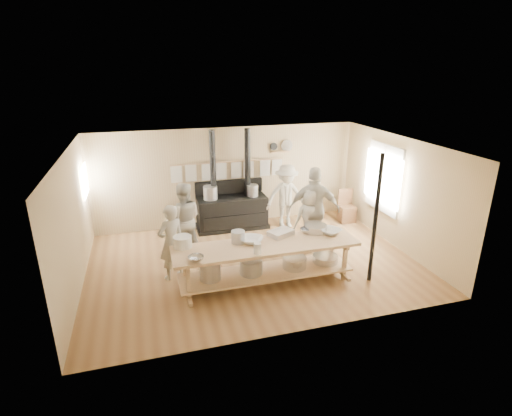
{
  "coord_description": "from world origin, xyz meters",
  "views": [
    {
      "loc": [
        -2.11,
        -7.54,
        4.13
      ],
      "look_at": [
        0.11,
        0.2,
        1.2
      ],
      "focal_mm": 28.0,
      "sensor_mm": 36.0,
      "label": 1
    }
  ],
  "objects_px": {
    "stove": "(231,209)",
    "cook_center": "(310,219)",
    "prep_table": "(266,260)",
    "cook_right": "(314,210)",
    "cook_left": "(184,220)",
    "roasting_pan": "(281,233)",
    "cook_far_left": "(171,242)",
    "cook_by_window": "(286,196)",
    "chair": "(347,212)"
  },
  "relations": [
    {
      "from": "cook_right",
      "to": "roasting_pan",
      "type": "distance_m",
      "value": 1.4
    },
    {
      "from": "stove",
      "to": "cook_right",
      "type": "height_order",
      "value": "stove"
    },
    {
      "from": "cook_left",
      "to": "roasting_pan",
      "type": "relative_size",
      "value": 3.48
    },
    {
      "from": "cook_right",
      "to": "roasting_pan",
      "type": "bearing_deg",
      "value": 58.77
    },
    {
      "from": "prep_table",
      "to": "cook_far_left",
      "type": "relative_size",
      "value": 2.3
    },
    {
      "from": "stove",
      "to": "cook_by_window",
      "type": "distance_m",
      "value": 1.48
    },
    {
      "from": "cook_center",
      "to": "cook_by_window",
      "type": "xyz_separation_m",
      "value": [
        -0.03,
        1.49,
        0.08
      ]
    },
    {
      "from": "cook_far_left",
      "to": "cook_left",
      "type": "height_order",
      "value": "cook_left"
    },
    {
      "from": "cook_far_left",
      "to": "cook_center",
      "type": "xyz_separation_m",
      "value": [
        3.16,
        0.44,
        -0.02
      ]
    },
    {
      "from": "cook_by_window",
      "to": "chair",
      "type": "relative_size",
      "value": 1.91
    },
    {
      "from": "cook_left",
      "to": "cook_right",
      "type": "xyz_separation_m",
      "value": [
        2.9,
        -0.57,
        0.14
      ]
    },
    {
      "from": "stove",
      "to": "chair",
      "type": "distance_m",
      "value": 3.2
    },
    {
      "from": "cook_right",
      "to": "stove",
      "type": "bearing_deg",
      "value": -29.29
    },
    {
      "from": "prep_table",
      "to": "cook_center",
      "type": "relative_size",
      "value": 2.35
    },
    {
      "from": "cook_far_left",
      "to": "cook_right",
      "type": "height_order",
      "value": "cook_right"
    },
    {
      "from": "chair",
      "to": "prep_table",
      "type": "bearing_deg",
      "value": -134.79
    },
    {
      "from": "cook_left",
      "to": "cook_center",
      "type": "distance_m",
      "value": 2.86
    },
    {
      "from": "cook_left",
      "to": "cook_center",
      "type": "relative_size",
      "value": 1.1
    },
    {
      "from": "stove",
      "to": "cook_center",
      "type": "height_order",
      "value": "stove"
    },
    {
      "from": "prep_table",
      "to": "chair",
      "type": "xyz_separation_m",
      "value": [
        3.16,
        2.59,
        -0.26
      ]
    },
    {
      "from": "cook_left",
      "to": "cook_right",
      "type": "bearing_deg",
      "value": 175.29
    },
    {
      "from": "prep_table",
      "to": "roasting_pan",
      "type": "height_order",
      "value": "roasting_pan"
    },
    {
      "from": "cook_by_window",
      "to": "roasting_pan",
      "type": "xyz_separation_m",
      "value": [
        -0.98,
        -2.35,
        0.05
      ]
    },
    {
      "from": "cook_far_left",
      "to": "cook_by_window",
      "type": "distance_m",
      "value": 3.67
    },
    {
      "from": "prep_table",
      "to": "cook_left",
      "type": "bearing_deg",
      "value": 127.94
    },
    {
      "from": "prep_table",
      "to": "cook_right",
      "type": "xyz_separation_m",
      "value": [
        1.53,
        1.19,
        0.47
      ]
    },
    {
      "from": "prep_table",
      "to": "cook_right",
      "type": "relative_size",
      "value": 1.82
    },
    {
      "from": "stove",
      "to": "roasting_pan",
      "type": "distance_m",
      "value": 2.75
    },
    {
      "from": "cook_center",
      "to": "cook_right",
      "type": "distance_m",
      "value": 0.24
    },
    {
      "from": "prep_table",
      "to": "cook_left",
      "type": "relative_size",
      "value": 2.12
    },
    {
      "from": "prep_table",
      "to": "cook_center",
      "type": "distance_m",
      "value": 1.88
    },
    {
      "from": "stove",
      "to": "prep_table",
      "type": "distance_m",
      "value": 3.02
    },
    {
      "from": "cook_by_window",
      "to": "cook_center",
      "type": "bearing_deg",
      "value": -86.84
    },
    {
      "from": "roasting_pan",
      "to": "cook_far_left",
      "type": "bearing_deg",
      "value": 168.79
    },
    {
      "from": "stove",
      "to": "cook_by_window",
      "type": "height_order",
      "value": "stove"
    },
    {
      "from": "cook_center",
      "to": "cook_by_window",
      "type": "height_order",
      "value": "cook_by_window"
    },
    {
      "from": "roasting_pan",
      "to": "stove",
      "type": "bearing_deg",
      "value": 98.94
    },
    {
      "from": "cook_center",
      "to": "roasting_pan",
      "type": "xyz_separation_m",
      "value": [
        -1.01,
        -0.86,
        0.14
      ]
    },
    {
      "from": "cook_far_left",
      "to": "cook_left",
      "type": "xyz_separation_m",
      "value": [
        0.36,
        1.0,
        0.06
      ]
    },
    {
      "from": "cook_center",
      "to": "chair",
      "type": "xyz_separation_m",
      "value": [
        1.73,
        1.4,
        -0.51
      ]
    },
    {
      "from": "prep_table",
      "to": "roasting_pan",
      "type": "distance_m",
      "value": 0.66
    },
    {
      "from": "chair",
      "to": "stove",
      "type": "bearing_deg",
      "value": 178.16
    },
    {
      "from": "cook_far_left",
      "to": "roasting_pan",
      "type": "height_order",
      "value": "cook_far_left"
    },
    {
      "from": "cook_far_left",
      "to": "stove",
      "type": "bearing_deg",
      "value": -153.86
    },
    {
      "from": "prep_table",
      "to": "cook_far_left",
      "type": "distance_m",
      "value": 1.91
    },
    {
      "from": "cook_left",
      "to": "cook_right",
      "type": "distance_m",
      "value": 2.96
    },
    {
      "from": "cook_right",
      "to": "chair",
      "type": "bearing_deg",
      "value": -118.45
    },
    {
      "from": "stove",
      "to": "chair",
      "type": "height_order",
      "value": "stove"
    },
    {
      "from": "cook_right",
      "to": "chair",
      "type": "relative_size",
      "value": 2.23
    },
    {
      "from": "cook_by_window",
      "to": "roasting_pan",
      "type": "relative_size",
      "value": 3.49
    }
  ]
}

